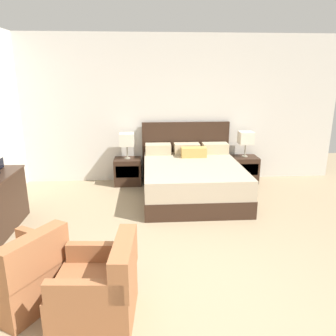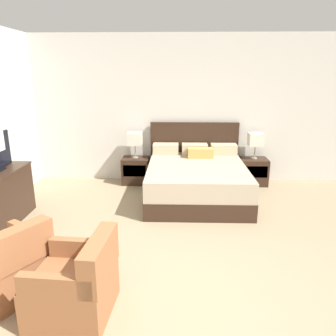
{
  "view_description": "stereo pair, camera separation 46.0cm",
  "coord_description": "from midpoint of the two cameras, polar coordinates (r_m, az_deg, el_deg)",
  "views": [
    {
      "loc": [
        -0.42,
        -2.5,
        2.1
      ],
      "look_at": [
        -0.1,
        2.18,
        0.75
      ],
      "focal_mm": 35.0,
      "sensor_mm": 36.0,
      "label": 1
    },
    {
      "loc": [
        0.04,
        -2.51,
        2.1
      ],
      "look_at": [
        -0.1,
        2.18,
        0.75
      ],
      "focal_mm": 35.0,
      "sensor_mm": 36.0,
      "label": 2
    }
  ],
  "objects": [
    {
      "name": "table_lamp_left",
      "position": [
        6.35,
        -3.74,
        5.04
      ],
      "size": [
        0.27,
        0.27,
        0.5
      ],
      "color": "gray",
      "rests_on": "nightstand_left"
    },
    {
      "name": "armchair_companion",
      "position": [
        3.15,
        -11.4,
        -19.55
      ],
      "size": [
        0.74,
        0.73,
        0.76
      ],
      "color": "#935B38",
      "rests_on": "ground"
    },
    {
      "name": "wall_back",
      "position": [
        6.55,
        3.44,
        10.09
      ],
      "size": [
        6.83,
        0.06,
        2.85
      ],
      "primitive_type": "cube",
      "color": "beige",
      "rests_on": "ground"
    },
    {
      "name": "ground_plane",
      "position": [
        3.28,
        5.08,
        -23.93
      ],
      "size": [
        11.92,
        11.92,
        0.0
      ],
      "primitive_type": "plane",
      "color": "#998466"
    },
    {
      "name": "nightstand_left",
      "position": [
        6.5,
        -3.64,
        -0.45
      ],
      "size": [
        0.52,
        0.43,
        0.52
      ],
      "color": "#332116",
      "rests_on": "ground"
    },
    {
      "name": "table_lamp_right",
      "position": [
        6.55,
        17.0,
        4.72
      ],
      "size": [
        0.27,
        0.27,
        0.5
      ],
      "color": "gray",
      "rests_on": "nightstand_right"
    },
    {
      "name": "nightstand_right",
      "position": [
        6.7,
        16.56,
        -0.6
      ],
      "size": [
        0.52,
        0.43,
        0.52
      ],
      "color": "#332116",
      "rests_on": "ground"
    },
    {
      "name": "bed",
      "position": [
        5.79,
        7.22,
        -1.91
      ],
      "size": [
        1.74,
        2.04,
        1.19
      ],
      "color": "#332116",
      "rests_on": "ground"
    },
    {
      "name": "armchair_by_window",
      "position": [
        3.59,
        -22.8,
        -15.77
      ],
      "size": [
        0.94,
        0.94,
        0.76
      ],
      "color": "#935B38",
      "rests_on": "ground"
    }
  ]
}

